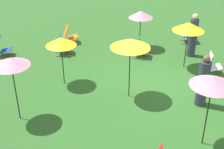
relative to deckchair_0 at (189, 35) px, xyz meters
The scene contains 15 objects.
ground_plane 4.58m from the deckchair_0, 148.54° to the left, with size 40.00×40.00×0.00m, color #2D6026.
deckchair_0 is the anchor object (origin of this frame).
deckchair_1 5.64m from the deckchair_0, 101.26° to the left, with size 0.55×0.80×0.83m.
deckchair_2 5.36m from the deckchair_0, 89.22° to the left, with size 0.62×0.84×0.83m.
deckchair_3 3.02m from the deckchair_0, behind, with size 0.53×0.79×0.83m.
deckchair_4 8.08m from the deckchair_0, 98.67° to the left, with size 0.49×0.77×0.83m.
deckchair_5 2.80m from the deckchair_0, 121.85° to the left, with size 0.66×0.86×0.83m.
umbrella_0 6.42m from the deckchair_0, 123.99° to the left, with size 1.01×1.01×1.69m.
umbrella_1 5.59m from the deckchair_0, 145.46° to the left, with size 1.21×1.21×1.98m.
umbrella_2 2.84m from the deckchair_0, 162.22° to the left, with size 1.16×1.16×1.77m.
umbrella_3 2.60m from the deckchair_0, 103.17° to the left, with size 1.02×1.02×1.64m.
umbrella_4 7.06m from the deckchair_0, 168.81° to the left, with size 1.07×1.07×1.94m.
umbrella_5 8.51m from the deckchair_0, 131.34° to the left, with size 1.02×1.02×1.92m.
person_0 5.08m from the deckchair_0, 169.82° to the left, with size 0.46×0.46×1.66m.
person_1 1.50m from the deckchair_0, 169.55° to the left, with size 0.40×0.40×1.77m.
Camera 1 is at (-8.97, 1.48, 5.35)m, focal length 49.32 mm.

